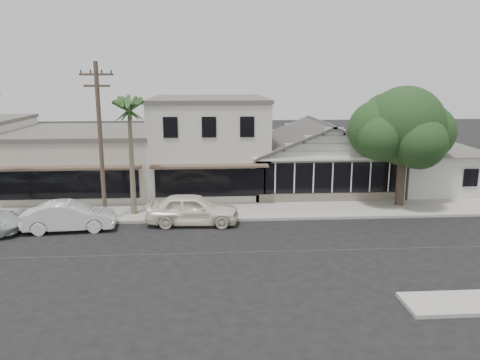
{
  "coord_description": "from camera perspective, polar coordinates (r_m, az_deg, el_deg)",
  "views": [
    {
      "loc": [
        -3.03,
        -20.92,
        8.15
      ],
      "look_at": [
        -1.21,
        6.0,
        2.21
      ],
      "focal_mm": 35.0,
      "sensor_mm": 36.0,
      "label": 1
    }
  ],
  "objects": [
    {
      "name": "row_building_midnear",
      "position": [
        36.08,
        -18.21,
        2.14
      ],
      "size": [
        10.0,
        10.0,
        4.2
      ],
      "primitive_type": "cube",
      "color": "#B2ADA0",
      "rests_on": "ground"
    },
    {
      "name": "row_building_near",
      "position": [
        34.77,
        -3.78,
        4.29
      ],
      "size": [
        8.0,
        10.0,
        6.5
      ],
      "primitive_type": "cube",
      "color": "silver",
      "rests_on": "ground"
    },
    {
      "name": "car_1",
      "position": [
        27.01,
        -20.06,
        -4.18
      ],
      "size": [
        4.93,
        2.09,
        1.58
      ],
      "primitive_type": "imported",
      "rotation": [
        0.0,
        0.0,
        1.66
      ],
      "color": "silver",
      "rests_on": "ground"
    },
    {
      "name": "corner_shop",
      "position": [
        34.79,
        9.55,
        3.09
      ],
      "size": [
        10.4,
        8.6,
        5.1
      ],
      "color": "silver",
      "rests_on": "ground"
    },
    {
      "name": "ground",
      "position": [
        22.66,
        4.14,
        -8.7
      ],
      "size": [
        140.0,
        140.0,
        0.0
      ],
      "primitive_type": "plane",
      "color": "black",
      "rests_on": "ground"
    },
    {
      "name": "palm_east",
      "position": [
        27.77,
        -13.38,
        8.47
      ],
      "size": [
        2.6,
        2.6,
        7.49
      ],
      "color": "#726651",
      "rests_on": "ground"
    },
    {
      "name": "side_cottage",
      "position": [
        36.87,
        22.34,
        1.08
      ],
      "size": [
        6.0,
        6.0,
        3.0
      ],
      "primitive_type": "cube",
      "color": "silver",
      "rests_on": "ground"
    },
    {
      "name": "utility_pole",
      "position": [
        27.01,
        -16.65,
        4.74
      ],
      "size": [
        1.8,
        0.24,
        9.0
      ],
      "color": "brown",
      "rests_on": "ground"
    },
    {
      "name": "sidewalk_north",
      "position": [
        29.25,
        -13.52,
        -3.97
      ],
      "size": [
        90.0,
        3.5,
        0.15
      ],
      "primitive_type": "cube",
      "color": "#9E9991",
      "rests_on": "ground"
    },
    {
      "name": "car_0",
      "position": [
        26.52,
        -5.8,
        -3.56
      ],
      "size": [
        5.28,
        2.36,
        1.76
      ],
      "primitive_type": "imported",
      "rotation": [
        0.0,
        0.0,
        1.52
      ],
      "color": "white",
      "rests_on": "ground"
    },
    {
      "name": "shade_tree",
      "position": [
        31.12,
        19.16,
        6.01
      ],
      "size": [
        6.91,
        6.25,
        7.67
      ],
      "rotation": [
        0.0,
        0.0,
        0.2
      ],
      "color": "#4E3B2F",
      "rests_on": "ground"
    }
  ]
}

